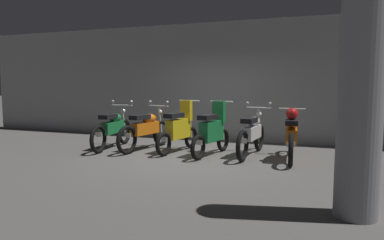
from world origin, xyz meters
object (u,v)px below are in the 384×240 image
object	(u,v)px
motorbike_slot_4	(252,133)
motorbike_slot_1	(146,129)
motorbike_slot_2	(179,129)
motorbike_slot_3	(212,131)
motorbike_slot_0	(113,128)
support_pillar	(362,77)
motorbike_slot_5	(291,134)

from	to	relation	value
motorbike_slot_4	motorbike_slot_1	bearing A→B (deg)	-176.97
motorbike_slot_2	motorbike_slot_3	world-z (taller)	same
motorbike_slot_0	support_pillar	size ratio (longest dim) A/B	0.60
motorbike_slot_4	motorbike_slot_0	bearing A→B (deg)	-175.84
motorbike_slot_3	support_pillar	size ratio (longest dim) A/B	0.51
motorbike_slot_0	motorbike_slot_1	size ratio (longest dim) A/B	1.01
motorbike_slot_0	motorbike_slot_3	size ratio (longest dim) A/B	1.17
motorbike_slot_3	motorbike_slot_1	bearing A→B (deg)	176.80
motorbike_slot_3	motorbike_slot_4	xyz separation A→B (m)	(0.83, 0.23, -0.03)
motorbike_slot_1	motorbike_slot_3	world-z (taller)	motorbike_slot_3
motorbike_slot_3	support_pillar	bearing A→B (deg)	-47.90
motorbike_slot_3	motorbike_slot_4	world-z (taller)	motorbike_slot_3
motorbike_slot_1	motorbike_slot_3	distance (m)	1.67
motorbike_slot_2	motorbike_slot_0	bearing A→B (deg)	-175.11
motorbike_slot_0	motorbike_slot_1	distance (m)	0.85
motorbike_slot_5	support_pillar	distance (m)	3.29
motorbike_slot_0	support_pillar	bearing A→B (deg)	-29.18
motorbike_slot_1	motorbike_slot_2	xyz separation A→B (m)	(0.83, 0.03, 0.03)
motorbike_slot_1	motorbike_slot_2	world-z (taller)	motorbike_slot_2
motorbike_slot_4	motorbike_slot_2	bearing A→B (deg)	-176.57
motorbike_slot_2	motorbike_slot_4	xyz separation A→B (m)	(1.66, 0.10, -0.03)
motorbike_slot_4	motorbike_slot_5	xyz separation A→B (m)	(0.83, -0.12, 0.03)
support_pillar	motorbike_slot_0	bearing A→B (deg)	150.82
motorbike_slot_4	support_pillar	bearing A→B (deg)	-60.34
motorbike_slot_1	motorbike_slot_3	xyz separation A→B (m)	(1.67, -0.09, 0.03)
motorbike_slot_2	support_pillar	bearing A→B (deg)	-41.15
motorbike_slot_2	motorbike_slot_5	size ratio (longest dim) A/B	0.85
motorbike_slot_4	motorbike_slot_5	distance (m)	0.84
motorbike_slot_0	support_pillar	world-z (taller)	support_pillar
motorbike_slot_5	motorbike_slot_1	bearing A→B (deg)	-179.87
motorbike_slot_0	support_pillar	distance (m)	5.94
motorbike_slot_5	support_pillar	xyz separation A→B (m)	(0.93, -2.96, 1.10)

